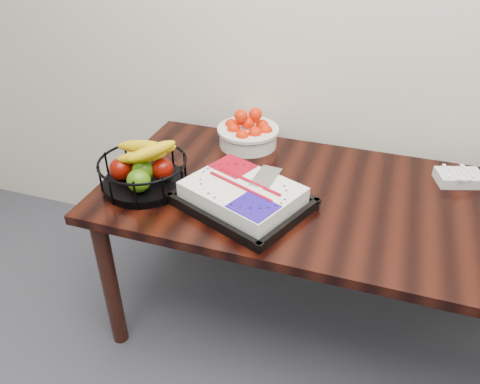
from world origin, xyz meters
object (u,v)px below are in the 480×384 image
(tangerine_bowl, at_px, (248,130))
(fruit_basket, at_px, (143,170))
(cake_tray, at_px, (243,196))
(table, at_px, (321,213))

(tangerine_bowl, distance_m, fruit_basket, 0.57)
(cake_tray, relative_size, tangerine_bowl, 1.98)
(fruit_basket, bearing_deg, tangerine_bowl, 59.22)
(cake_tray, bearing_deg, tangerine_bowl, 105.38)
(table, distance_m, tangerine_bowl, 0.55)
(table, distance_m, fruit_basket, 0.75)
(cake_tray, height_order, tangerine_bowl, tangerine_bowl)
(table, distance_m, cake_tray, 0.35)
(table, bearing_deg, tangerine_bowl, 142.65)
(fruit_basket, bearing_deg, table, 13.25)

